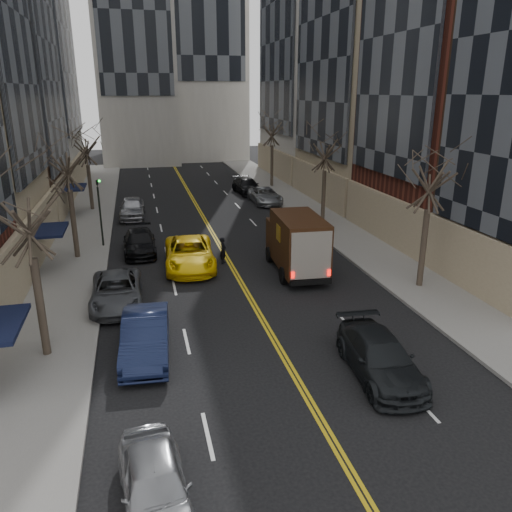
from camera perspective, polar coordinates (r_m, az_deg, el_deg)
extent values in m
plane|color=black|center=(15.01, 10.12, -22.21)|extent=(160.00, 160.00, 0.00)
cube|color=slate|center=(38.73, -19.04, 3.03)|extent=(4.00, 66.00, 0.15)
cube|color=slate|center=(40.98, 6.87, 4.73)|extent=(4.00, 66.00, 0.15)
cube|color=black|center=(43.83, -22.84, 21.70)|extent=(0.20, 10.56, 19.20)
cube|color=black|center=(29.65, -22.82, 2.72)|extent=(2.00, 3.00, 0.15)
cube|color=black|center=(30.09, -24.26, 0.66)|extent=(0.20, 3.00, 2.50)
cube|color=black|center=(42.24, -20.29, 7.36)|extent=(2.00, 3.00, 0.15)
cube|color=black|center=(42.55, -21.34, 5.87)|extent=(0.20, 3.00, 2.50)
cube|color=black|center=(25.46, 27.12, 21.99)|extent=(0.20, 7.92, 17.60)
cube|color=tan|center=(47.41, 13.97, 23.16)|extent=(10.00, 14.00, 28.00)
cube|color=black|center=(45.52, 7.70, 25.49)|extent=(0.20, 12.32, 22.40)
cube|color=#B7B2A8|center=(61.34, 8.39, 25.11)|extent=(12.00, 15.00, 34.00)
cube|color=black|center=(59.64, 2.29, 27.12)|extent=(0.20, 13.20, 27.20)
cylinder|color=#382D23|center=(20.19, -23.40, -5.41)|extent=(0.30, 0.30, 3.83)
cylinder|color=#382D23|center=(31.45, -20.10, 3.46)|extent=(0.30, 0.30, 4.05)
cylinder|color=#382D23|center=(44.14, -18.41, 7.46)|extent=(0.30, 0.30, 3.69)
cylinder|color=#382D23|center=(26.48, 18.56, 0.84)|extent=(0.30, 0.30, 3.96)
cylinder|color=#382D23|center=(38.66, 7.72, 6.85)|extent=(0.30, 0.30, 3.78)
cylinder|color=#382D23|center=(52.69, 1.83, 10.28)|extent=(0.30, 0.30, 4.14)
cylinder|color=black|center=(33.28, -17.35, 4.31)|extent=(0.12, 0.12, 3.80)
imported|color=black|center=(32.82, -17.74, 8.28)|extent=(0.15, 0.18, 0.90)
sphere|color=#0CE526|center=(32.72, -17.48, 8.19)|extent=(0.14, 0.14, 0.14)
cube|color=black|center=(27.94, 4.59, -0.80)|extent=(2.40, 6.14, 0.28)
cube|color=black|center=(29.70, 3.54, 2.30)|extent=(2.30, 1.72, 1.98)
cube|color=black|center=(27.05, 4.94, 1.57)|extent=(2.51, 4.74, 2.83)
cube|color=black|center=(25.33, 6.27, -2.94)|extent=(2.17, 0.29, 0.28)
cube|color=red|center=(24.91, 4.23, -2.20)|extent=(0.17, 0.07, 0.33)
cube|color=red|center=(25.44, 8.35, -1.91)|extent=(0.17, 0.07, 0.33)
cube|color=gold|center=(26.66, 2.56, 2.64)|extent=(0.08, 0.85, 0.85)
cube|color=gold|center=(27.25, 7.29, 2.86)|extent=(0.08, 0.85, 0.85)
cylinder|color=black|center=(29.54, 1.52, 0.19)|extent=(0.31, 0.92, 0.91)
cylinder|color=black|center=(30.06, 5.67, 0.43)|extent=(0.31, 0.92, 0.91)
cylinder|color=black|center=(26.24, 3.13, -2.22)|extent=(0.31, 0.92, 0.91)
cylinder|color=black|center=(26.83, 7.76, -1.90)|extent=(0.31, 0.92, 0.91)
imported|color=black|center=(18.53, 13.97, -11.15)|extent=(2.42, 5.15, 1.45)
cube|color=black|center=(18.82, 13.10, -8.57)|extent=(0.13, 0.04, 0.09)
cube|color=blue|center=(18.79, 13.14, -8.60)|extent=(0.10, 0.01, 0.06)
imported|color=yellow|center=(28.73, -7.60, 0.27)|extent=(3.08, 6.06, 1.64)
imported|color=black|center=(29.22, -3.77, 0.63)|extent=(0.57, 0.67, 1.57)
imported|color=#979A9E|center=(13.41, -11.47, -24.26)|extent=(1.99, 4.19, 1.38)
imported|color=#111835|center=(19.66, -12.51, -8.95)|extent=(2.03, 5.00, 1.61)
imported|color=#4B4E53|center=(24.46, -15.65, -3.87)|extent=(2.34, 5.05, 1.40)
imported|color=black|center=(31.88, -13.16, 1.53)|extent=(1.97, 4.78, 1.38)
imported|color=#989A9F|center=(40.94, -13.97, 5.37)|extent=(2.13, 4.89, 1.64)
imported|color=#4F5157|center=(33.85, 4.33, 3.07)|extent=(1.85, 4.68, 1.51)
imported|color=#9EA2A6|center=(45.01, 1.06, 6.92)|extent=(2.34, 5.06, 1.41)
imported|color=black|center=(49.38, -1.03, 7.99)|extent=(2.48, 5.26, 1.48)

